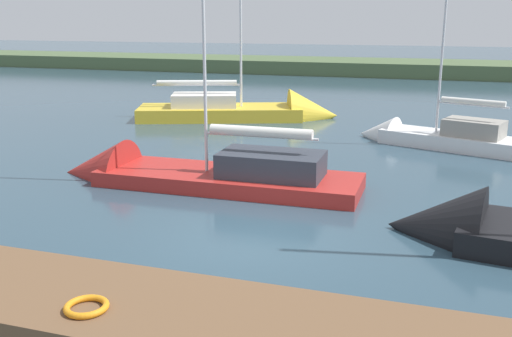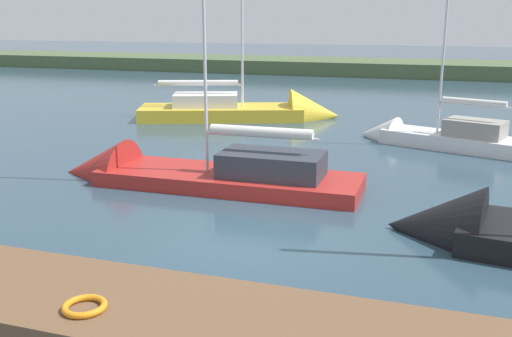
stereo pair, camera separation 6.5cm
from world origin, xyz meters
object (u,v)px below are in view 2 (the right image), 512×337
at_px(sailboat_near_dock, 180,179).
at_px(sailboat_outer_mooring, 433,140).
at_px(life_ring_buoy, 85,306).
at_px(sailboat_far_left, 258,114).

bearing_deg(sailboat_near_dock, sailboat_outer_mooring, -132.71).
xyz_separation_m(life_ring_buoy, sailboat_far_left, (4.05, -20.75, -0.57)).
distance_m(sailboat_outer_mooring, sailboat_near_dock, 10.72).
height_order(life_ring_buoy, sailboat_near_dock, sailboat_near_dock).
bearing_deg(sailboat_far_left, sailboat_outer_mooring, -44.24).
height_order(sailboat_near_dock, sailboat_far_left, sailboat_near_dock).
bearing_deg(sailboat_far_left, sailboat_near_dock, -103.65).
xyz_separation_m(sailboat_outer_mooring, sailboat_far_left, (8.50, -3.83, -0.00)).
xyz_separation_m(life_ring_buoy, sailboat_outer_mooring, (-4.46, -16.92, -0.57)).
distance_m(life_ring_buoy, sailboat_near_dock, 9.40).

